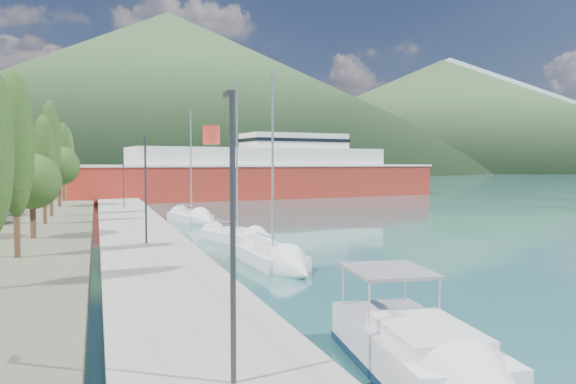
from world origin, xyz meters
name	(u,v)px	position (x,y,z in m)	size (l,w,h in m)	color
ground	(147,185)	(0.00, 120.00, 0.00)	(1400.00, 1400.00, 0.00)	#245759
quay	(132,225)	(-9.00, 26.00, 0.40)	(5.00, 88.00, 0.80)	gray
hills_far	(232,100)	(138.59, 618.73, 77.39)	(1480.00, 900.00, 180.00)	slate
hills_near	(256,102)	(98.04, 372.50, 49.18)	(1010.00, 520.00, 115.00)	#304B29
tree_row	(51,160)	(-15.38, 33.63, 5.60)	(4.24, 62.96, 10.10)	#47301E
lamp_posts	(143,184)	(-9.00, 14.54, 4.08)	(0.15, 49.11, 6.06)	#2D2D33
motor_cruiser	(440,379)	(-4.38, -9.39, 0.52)	(3.53, 8.75, 3.14)	black
sailboat_near	(283,264)	(-2.81, 6.53, 0.30)	(2.72, 7.84, 11.10)	silver
sailboat_mid	(251,240)	(-2.11, 15.33, 0.29)	(4.80, 8.49, 11.85)	silver
sailboat_far	(198,220)	(-3.11, 29.70, 0.31)	(4.10, 7.83, 11.00)	silver
ferry	(262,175)	(12.66, 63.54, 3.48)	(58.61, 19.65, 11.42)	#AF2A1D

